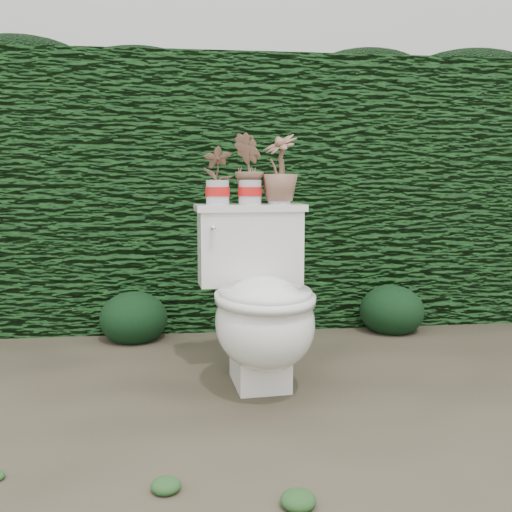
{
  "coord_description": "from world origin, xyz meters",
  "views": [
    {
      "loc": [
        -0.43,
        -2.16,
        0.88
      ],
      "look_at": [
        -0.13,
        0.33,
        0.55
      ],
      "focal_mm": 40.0,
      "sensor_mm": 36.0,
      "label": 1
    }
  ],
  "objects": [
    {
      "name": "ground",
      "position": [
        0.0,
        0.0,
        0.0
      ],
      "size": [
        60.0,
        60.0,
        0.0
      ],
      "primitive_type": "plane",
      "color": "brown",
      "rests_on": "ground"
    },
    {
      "name": "hedge",
      "position": [
        0.0,
        1.6,
        0.8
      ],
      "size": [
        8.0,
        1.0,
        1.6
      ],
      "primitive_type": "cube",
      "color": "#1B4A18",
      "rests_on": "ground"
    },
    {
      "name": "house_wall",
      "position": [
        0.6,
        6.0,
        2.0
      ],
      "size": [
        8.0,
        3.5,
        4.0
      ],
      "primitive_type": "cube",
      "color": "silver",
      "rests_on": "ground"
    },
    {
      "name": "toilet",
      "position": [
        -0.13,
        0.19,
        0.36
      ],
      "size": [
        0.51,
        0.71,
        0.78
      ],
      "rotation": [
        0.0,
        0.0,
        0.08
      ],
      "color": "white",
      "rests_on": "ground"
    },
    {
      "name": "potted_plant_left",
      "position": [
        -0.3,
        0.42,
        0.9
      ],
      "size": [
        0.14,
        0.1,
        0.24
      ],
      "primitive_type": "imported",
      "rotation": [
        0.0,
        0.0,
        3.28
      ],
      "color": "#3C7A26",
      "rests_on": "toilet"
    },
    {
      "name": "potted_plant_center",
      "position": [
        -0.15,
        0.43,
        0.93
      ],
      "size": [
        0.15,
        0.18,
        0.3
      ],
      "primitive_type": "imported",
      "rotation": [
        0.0,
        0.0,
        4.83
      ],
      "color": "#3C7A26",
      "rests_on": "toilet"
    },
    {
      "name": "potted_plant_right",
      "position": [
        -0.01,
        0.44,
        0.93
      ],
      "size": [
        0.24,
        0.24,
        0.3
      ],
      "primitive_type": "imported",
      "rotation": [
        0.0,
        0.0,
        5.38
      ],
      "color": "#3C7A26",
      "rests_on": "toilet"
    },
    {
      "name": "liriope_clump_1",
      "position": [
        -0.74,
        1.0,
        0.15
      ],
      "size": [
        0.38,
        0.38,
        0.3
      ],
      "primitive_type": "ellipsoid",
      "color": "black",
      "rests_on": "ground"
    },
    {
      "name": "liriope_clump_2",
      "position": [
        0.76,
        1.01,
        0.15
      ],
      "size": [
        0.38,
        0.38,
        0.3
      ],
      "primitive_type": "ellipsoid",
      "color": "black",
      "rests_on": "ground"
    }
  ]
}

